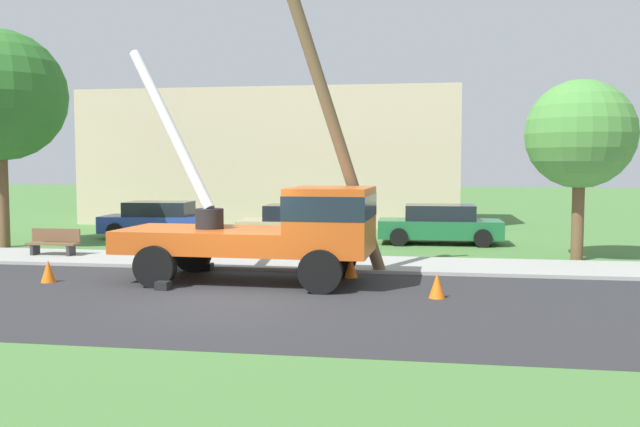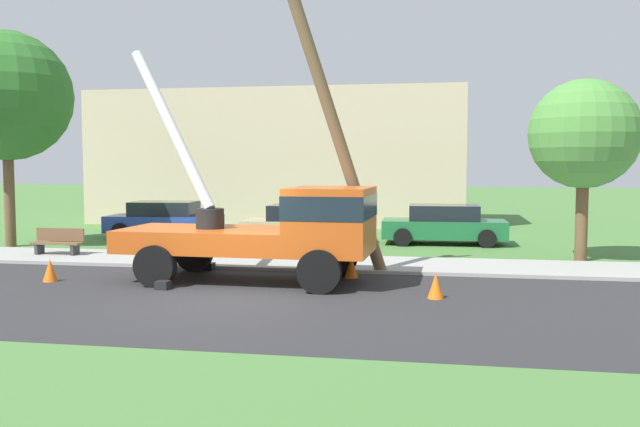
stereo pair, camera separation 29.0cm
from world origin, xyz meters
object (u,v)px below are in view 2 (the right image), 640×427
traffic_cone_ahead (436,286)px  park_bench (58,243)px  utility_truck (279,225)px  leaning_utility_pole (328,105)px  parked_sedan_blue (164,219)px  roadside_tree_near (6,96)px  roadside_tree_far (584,135)px  parked_sedan_tan (304,224)px  traffic_cone_behind (50,270)px  parked_sedan_green (444,224)px  traffic_cone_curbside (351,267)px

traffic_cone_ahead → park_bench: 12.47m
utility_truck → leaning_utility_pole: 3.36m
leaning_utility_pole → parked_sedan_blue: leaning_utility_pole is taller
roadside_tree_near → utility_truck: bearing=-25.8°
leaning_utility_pole → roadside_tree_far: leaning_utility_pole is taller
parked_sedan_tan → park_bench: bearing=-145.0°
traffic_cone_behind → parked_sedan_green: bearing=45.2°
roadside_tree_far → parked_sedan_tan: bearing=163.1°
parked_sedan_green → park_bench: parked_sedan_green is taller
parked_sedan_blue → park_bench: size_ratio=2.82×
parked_sedan_green → parked_sedan_blue: bearing=178.7°
traffic_cone_curbside → parked_sedan_green: 8.16m
roadside_tree_near → parked_sedan_blue: bearing=42.1°
utility_truck → park_bench: (-7.83, 3.10, -0.95)m
traffic_cone_behind → roadside_tree_near: (-5.37, 6.20, 4.96)m
utility_truck → parked_sedan_tan: (-0.99, 7.88, -0.70)m
parked_sedan_blue → traffic_cone_ahead: bearing=-44.3°
traffic_cone_curbside → roadside_tree_far: 8.37m
leaning_utility_pole → parked_sedan_tan: (-2.00, 6.74, -3.69)m
utility_truck → parked_sedan_blue: bearing=127.2°
parked_sedan_tan → traffic_cone_curbside: bearing=-69.0°
leaning_utility_pole → traffic_cone_curbside: size_ratio=15.38×
leaning_utility_pole → traffic_cone_ahead: size_ratio=15.38×
utility_truck → traffic_cone_behind: (-5.62, -0.90, -1.13)m
utility_truck → parked_sedan_green: 9.68m
traffic_cone_behind → roadside_tree_near: bearing=130.9°
utility_truck → parked_sedan_blue: 11.37m
leaning_utility_pole → parked_sedan_blue: bearing=134.9°
roadside_tree_near → traffic_cone_ahead: bearing=-24.2°
parked_sedan_green → roadside_tree_near: (-14.99, -3.48, 4.53)m
traffic_cone_behind → roadside_tree_far: roadside_tree_far is taller
traffic_cone_curbside → parked_sedan_tan: (-2.64, 6.90, 0.43)m
utility_truck → parked_sedan_blue: (-6.85, 9.04, -0.70)m
utility_truck → roadside_tree_near: 12.79m
traffic_cone_curbside → parked_sedan_tan: size_ratio=0.13×
parked_sedan_tan → leaning_utility_pole: bearing=-73.5°
traffic_cone_curbside → roadside_tree_near: (-12.65, 4.32, 4.96)m
traffic_cone_ahead → roadside_tree_near: (-14.80, 6.66, 4.96)m
traffic_cone_ahead → utility_truck: bearing=160.4°
traffic_cone_ahead → roadside_tree_near: 16.97m
traffic_cone_ahead → traffic_cone_behind: size_ratio=1.00×
utility_truck → park_bench: bearing=158.4°
leaning_utility_pole → park_bench: (-8.84, 1.96, -3.94)m
traffic_cone_curbside → utility_truck: bearing=-149.2°
utility_truck → roadside_tree_far: (8.03, 5.15, 2.36)m
leaning_utility_pole → parked_sedan_green: leaning_utility_pole is taller
traffic_cone_ahead → parked_sedan_tan: 10.42m
traffic_cone_curbside → roadside_tree_far: size_ratio=0.10×
traffic_cone_ahead → roadside_tree_far: roadside_tree_far is taller
parked_sedan_blue → parked_sedan_tan: same height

